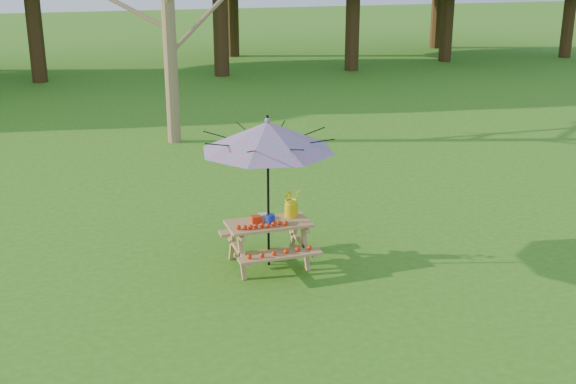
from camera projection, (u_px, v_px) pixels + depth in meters
name	position (u px, v px, depth m)	size (l,w,h in m)	color
picnic_table	(269.00, 244.00, 10.56)	(1.20, 1.32, 0.67)	#AC734D
patio_umbrella	(268.00, 136.00, 10.06)	(2.29, 2.29, 2.25)	black
produce_bins	(264.00, 218.00, 10.46)	(0.32, 0.36, 0.13)	red
tomatoes_row	(262.00, 225.00, 10.24)	(0.77, 0.13, 0.07)	red
flower_bucket	(291.00, 201.00, 10.62)	(0.33, 0.31, 0.44)	#D9BC0B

